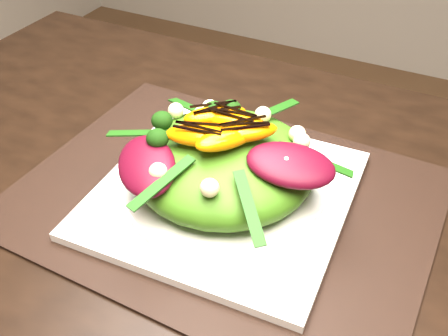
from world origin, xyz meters
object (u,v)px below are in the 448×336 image
at_px(plate_base, 224,193).
at_px(orange_segment, 219,113).
at_px(salad_bowl, 224,184).
at_px(lettuce_mound, 224,164).
at_px(placemat, 224,198).

bearing_deg(plate_base, orange_segment, 125.00).
distance_m(salad_bowl, lettuce_mound, 0.03).
height_order(placemat, orange_segment, orange_segment).
bearing_deg(placemat, plate_base, 0.00).
bearing_deg(placemat, orange_segment, 125.00).
height_order(salad_bowl, lettuce_mound, lettuce_mound).
xyz_separation_m(salad_bowl, orange_segment, (-0.02, 0.03, 0.07)).
relative_size(plate_base, orange_segment, 3.82).
distance_m(placemat, orange_segment, 0.10).
xyz_separation_m(placemat, salad_bowl, (0.00, 0.00, 0.02)).
distance_m(plate_base, salad_bowl, 0.01).
height_order(placemat, lettuce_mound, lettuce_mound).
height_order(plate_base, lettuce_mound, lettuce_mound).
relative_size(lettuce_mound, orange_segment, 2.79).
xyz_separation_m(placemat, plate_base, (0.00, 0.00, 0.01)).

